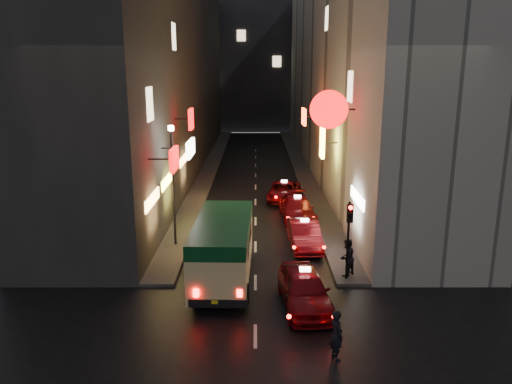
{
  "coord_description": "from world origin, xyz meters",
  "views": [
    {
      "loc": [
        0.02,
        -11.77,
        9.18
      ],
      "look_at": [
        0.03,
        13.0,
        2.98
      ],
      "focal_mm": 35.0,
      "sensor_mm": 36.0,
      "label": 1
    }
  ],
  "objects_px": {
    "taxi_near": "(305,286)",
    "lamp_post": "(173,178)",
    "traffic_light": "(349,224)",
    "pedestrian_crossing": "(337,332)",
    "minibus": "(223,243)"
  },
  "relations": [
    {
      "from": "traffic_light",
      "to": "lamp_post",
      "type": "relative_size",
      "value": 0.56
    },
    {
      "from": "taxi_near",
      "to": "lamp_post",
      "type": "xyz_separation_m",
      "value": [
        -6.13,
        6.77,
        2.85
      ]
    },
    {
      "from": "minibus",
      "to": "traffic_light",
      "type": "height_order",
      "value": "traffic_light"
    },
    {
      "from": "minibus",
      "to": "traffic_light",
      "type": "bearing_deg",
      "value": -1.56
    },
    {
      "from": "traffic_light",
      "to": "minibus",
      "type": "bearing_deg",
      "value": 178.44
    },
    {
      "from": "traffic_light",
      "to": "taxi_near",
      "type": "bearing_deg",
      "value": -132.72
    },
    {
      "from": "taxi_near",
      "to": "lamp_post",
      "type": "height_order",
      "value": "lamp_post"
    },
    {
      "from": "minibus",
      "to": "taxi_near",
      "type": "height_order",
      "value": "minibus"
    },
    {
      "from": "taxi_near",
      "to": "traffic_light",
      "type": "xyz_separation_m",
      "value": [
        2.07,
        2.25,
        1.81
      ]
    },
    {
      "from": "minibus",
      "to": "pedestrian_crossing",
      "type": "bearing_deg",
      "value": -56.22
    },
    {
      "from": "minibus",
      "to": "taxi_near",
      "type": "distance_m",
      "value": 4.2
    },
    {
      "from": "traffic_light",
      "to": "pedestrian_crossing",
      "type": "bearing_deg",
      "value": -103.38
    },
    {
      "from": "taxi_near",
      "to": "traffic_light",
      "type": "distance_m",
      "value": 3.55
    },
    {
      "from": "taxi_near",
      "to": "minibus",
      "type": "bearing_deg",
      "value": 144.26
    },
    {
      "from": "minibus",
      "to": "lamp_post",
      "type": "height_order",
      "value": "lamp_post"
    }
  ]
}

